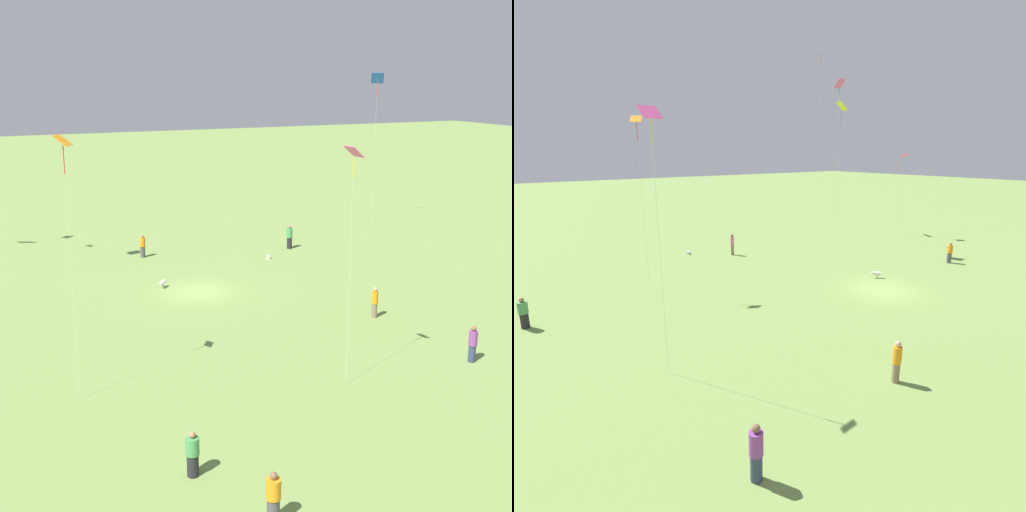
% 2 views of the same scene
% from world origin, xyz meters
% --- Properties ---
extents(ground_plane, '(240.00, 240.00, 0.00)m').
position_xyz_m(ground_plane, '(0.00, 0.00, 0.00)').
color(ground_plane, '#7A994C').
extents(person_0, '(0.64, 0.64, 1.65)m').
position_xyz_m(person_0, '(7.39, 19.38, 0.80)').
color(person_0, '#232328').
rests_on(person_0, ground_plane).
extents(person_3, '(0.42, 0.42, 1.85)m').
position_xyz_m(person_3, '(13.70, 2.90, 0.95)').
color(person_3, '#847056').
rests_on(person_3, ground_plane).
extents(person_5, '(0.56, 0.56, 1.68)m').
position_xyz_m(person_5, '(0.79, -9.74, 0.83)').
color(person_5, '#4C4C51').
rests_on(person_5, ground_plane).
extents(person_6, '(0.38, 0.38, 1.75)m').
position_xyz_m(person_6, '(-7.19, 8.49, 0.88)').
color(person_6, '#847056').
rests_on(person_6, ground_plane).
extents(person_7, '(0.44, 0.44, 1.77)m').
position_xyz_m(person_7, '(-7.82, 15.65, 0.88)').
color(person_7, '#333D5B').
rests_on(person_7, ground_plane).
extents(kite_0, '(0.84, 0.87, 10.90)m').
position_xyz_m(kite_0, '(9.69, 11.95, 10.02)').
color(kite_0, orange).
rests_on(kite_0, ground_plane).
extents(kite_2, '(0.69, 0.95, 14.86)m').
position_xyz_m(kite_2, '(10.65, -6.55, 13.79)').
color(kite_2, '#E54C99').
rests_on(kite_2, ground_plane).
extents(kite_5, '(1.55, 1.36, 14.12)m').
position_xyz_m(kite_5, '(16.99, -13.71, 13.28)').
color(kite_5, yellow).
rests_on(kite_5, ground_plane).
extents(kite_6, '(0.62, 0.75, 10.34)m').
position_xyz_m(kite_6, '(-1.15, 15.31, 9.56)').
color(kite_6, '#E54C99').
rests_on(kite_6, ground_plane).
extents(kite_7, '(0.94, 0.93, 8.52)m').
position_xyz_m(kite_7, '(10.17, -16.00, 7.96)').
color(kite_7, red).
rests_on(kite_7, ground_plane).
extents(kite_8, '(0.80, 0.84, 18.11)m').
position_xyz_m(kite_8, '(15.53, -8.94, 16.24)').
color(kite_8, purple).
rests_on(kite_8, ground_plane).
extents(dog_0, '(0.57, 0.66, 0.50)m').
position_xyz_m(dog_0, '(1.80, -1.73, 0.34)').
color(dog_0, silver).
rests_on(dog_0, ground_plane).
extents(picnic_bag_0, '(0.47, 0.34, 0.23)m').
position_xyz_m(picnic_bag_0, '(16.26, 5.89, 0.12)').
color(picnic_bag_0, beige).
rests_on(picnic_bag_0, ground_plane).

